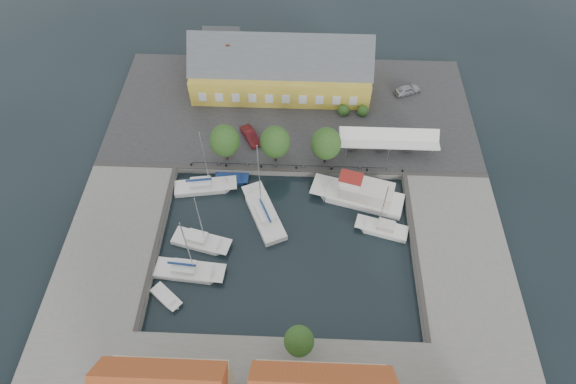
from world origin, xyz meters
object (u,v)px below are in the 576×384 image
object	(u,v)px
center_sailboat	(264,215)
east_boat_b	(383,229)
west_boat_a	(204,187)
launch_nw	(231,180)
west_boat_d	(188,271)
launch_sw	(166,297)
warehouse	(277,69)
car_silver	(408,90)
car_red	(250,136)
west_boat_c	(200,242)
tent_canopy	(389,138)
trawler	(361,195)

from	to	relation	value
center_sailboat	east_boat_b	xyz separation A→B (m)	(15.67, -1.62, -0.10)
west_boat_a	launch_nw	world-z (taller)	west_boat_a
center_sailboat	west_boat_a	world-z (taller)	center_sailboat
west_boat_d	launch_sw	world-z (taller)	west_boat_d
east_boat_b	launch_sw	world-z (taller)	east_boat_b
warehouse	car_silver	distance (m)	21.29
west_boat_a	west_boat_d	distance (m)	13.21
car_red	west_boat_c	bearing A→B (deg)	-135.88
car_silver	center_sailboat	xyz separation A→B (m)	(-21.55, -24.55, -1.37)
warehouse	launch_nw	distance (m)	20.62
east_boat_b	car_red	bearing A→B (deg)	141.40
center_sailboat	launch_sw	world-z (taller)	center_sailboat
warehouse	west_boat_d	size ratio (longest dim) A/B	2.44
launch_nw	west_boat_c	bearing A→B (deg)	-104.73
tent_canopy	east_boat_b	distance (m)	13.73
center_sailboat	east_boat_b	distance (m)	15.76
trawler	east_boat_b	world-z (taller)	east_boat_b
trawler	launch_sw	distance (m)	28.55
tent_canopy	car_silver	distance (m)	13.85
center_sailboat	launch_sw	size ratio (longest dim) A/B	3.15
tent_canopy	center_sailboat	xyz separation A→B (m)	(-17.06, -11.60, -3.32)
east_boat_b	launch_nw	size ratio (longest dim) A/B	1.98
west_boat_a	launch_sw	distance (m)	16.84
warehouse	west_boat_a	size ratio (longest dim) A/B	2.47
center_sailboat	west_boat_d	distance (m)	12.41
tent_canopy	trawler	size ratio (longest dim) A/B	1.07
warehouse	tent_canopy	bearing A→B (deg)	-39.86
east_boat_b	west_boat_a	world-z (taller)	west_boat_a
tent_canopy	trawler	distance (m)	9.55
car_red	west_boat_c	world-z (taller)	west_boat_c
car_red	launch_sw	distance (m)	26.74
west_boat_a	west_boat_d	size ratio (longest dim) A/B	0.99
car_red	center_sailboat	xyz separation A→B (m)	(2.92, -13.23, -1.38)
trawler	east_boat_b	xyz separation A→B (m)	(2.67, -5.00, -0.76)
car_red	center_sailboat	bearing A→B (deg)	-107.59
tent_canopy	east_boat_b	xyz separation A→B (m)	(-1.38, -13.22, -3.42)
trawler	east_boat_b	bearing A→B (deg)	-61.88
trawler	launch_sw	world-z (taller)	trawler
car_silver	east_boat_b	world-z (taller)	east_boat_b
west_boat_c	launch_sw	xyz separation A→B (m)	(-2.92, -7.77, -0.17)
car_silver	car_red	bearing A→B (deg)	91.21
tent_canopy	warehouse	bearing A→B (deg)	140.14
warehouse	trawler	distance (m)	25.62
car_silver	east_boat_b	xyz separation A→B (m)	(-5.88, -26.17, -1.47)
car_red	east_boat_b	world-z (taller)	east_boat_b
trawler	warehouse	bearing A→B (deg)	119.60
west_boat_a	launch_nw	xyz separation A→B (m)	(3.60, 1.65, -0.18)
car_red	launch_nw	distance (m)	7.65
trawler	west_boat_c	world-z (taller)	west_boat_c
car_red	east_boat_b	distance (m)	23.84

